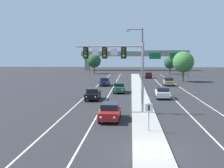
{
  "coord_description": "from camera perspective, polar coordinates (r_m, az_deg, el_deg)",
  "views": [
    {
      "loc": [
        -1.32,
        -17.2,
        6.03
      ],
      "look_at": [
        -3.2,
        10.56,
        3.2
      ],
      "focal_mm": 45.08,
      "sensor_mm": 36.0,
      "label": 1
    }
  ],
  "objects": [
    {
      "name": "car_oncoming_green",
      "position": [
        45.7,
        1.51,
        -0.74
      ],
      "size": [
        1.88,
        4.49,
        1.58
      ],
      "color": "#195633",
      "rests_on": "ground"
    },
    {
      "name": "tree_far_right_b",
      "position": [
        93.29,
        11.7,
        4.29
      ],
      "size": [
        3.97,
        3.97,
        5.74
      ],
      "color": "#4C3823",
      "rests_on": "ground"
    },
    {
      "name": "lane_stripe_receding_center",
      "position": [
        43.05,
        11.88,
        -2.36
      ],
      "size": [
        0.14,
        100.0,
        0.01
      ],
      "primitive_type": "cube",
      "color": "silver",
      "rests_on": "ground"
    },
    {
      "name": "street_lamp_median",
      "position": [
        43.45,
        5.85,
        5.47
      ],
      "size": [
        2.58,
        0.28,
        10.0
      ],
      "color": "#4C4C51",
      "rests_on": "median_island"
    },
    {
      "name": "overhead_signal_mast",
      "position": [
        28.95,
        1.44,
        4.73
      ],
      "size": [
        6.99,
        0.44,
        7.2
      ],
      "color": "gray",
      "rests_on": "median_island"
    },
    {
      "name": "median_sign_post",
      "position": [
        22.11,
        7.49,
        -5.84
      ],
      "size": [
        0.6,
        0.1,
        2.2
      ],
      "color": "gray",
      "rests_on": "median_island"
    },
    {
      "name": "car_receding_tan",
      "position": [
        57.66,
        11.37,
        0.51
      ],
      "size": [
        1.88,
        4.49,
        1.58
      ],
      "color": "tan",
      "rests_on": "ground"
    },
    {
      "name": "edge_stripe_left",
      "position": [
        43.14,
        -5.08,
        -2.24
      ],
      "size": [
        0.14,
        100.0,
        0.01
      ],
      "primitive_type": "cube",
      "color": "silver",
      "rests_on": "ground"
    },
    {
      "name": "lane_stripe_oncoming_center",
      "position": [
        42.76,
        -0.7,
        -2.29
      ],
      "size": [
        0.14,
        100.0,
        0.01
      ],
      "primitive_type": "cube",
      "color": "silver",
      "rests_on": "ground"
    },
    {
      "name": "car_oncoming_red",
      "position": [
        26.47,
        -0.39,
        -5.54
      ],
      "size": [
        1.91,
        4.5,
        1.58
      ],
      "color": "maroon",
      "rests_on": "ground"
    },
    {
      "name": "median_island",
      "position": [
        35.72,
        5.95,
        -3.82
      ],
      "size": [
        2.4,
        110.0,
        0.15
      ],
      "primitive_type": "cube",
      "color": "#9E9B93",
      "rests_on": "ground"
    },
    {
      "name": "tree_far_left_a",
      "position": [
        93.57,
        -3.65,
        4.73
      ],
      "size": [
        4.53,
        4.53,
        6.56
      ],
      "color": "#4C3823",
      "rests_on": "ground"
    },
    {
      "name": "edge_stripe_right",
      "position": [
        43.63,
        16.18,
        -2.36
      ],
      "size": [
        0.14,
        100.0,
        0.01
      ],
      "primitive_type": "cube",
      "color": "silver",
      "rests_on": "ground"
    },
    {
      "name": "highway_sign_gantry",
      "position": [
        80.06,
        10.75,
        5.8
      ],
      "size": [
        13.28,
        0.42,
        7.5
      ],
      "color": "gray",
      "rests_on": "ground"
    },
    {
      "name": "car_receding_darkred",
      "position": [
        75.72,
        7.4,
        1.82
      ],
      "size": [
        1.86,
        4.49,
        1.58
      ],
      "color": "#5B0F14",
      "rests_on": "ground"
    },
    {
      "name": "tree_far_right_a",
      "position": [
        66.25,
        14.26,
        4.34
      ],
      "size": [
        4.8,
        4.8,
        6.94
      ],
      "color": "#4C3823",
      "rests_on": "ground"
    },
    {
      "name": "overpass_bridge",
      "position": [
        114.43,
        4.55,
        5.67
      ],
      "size": [
        42.4,
        6.4,
        7.65
      ],
      "color": "gray",
      "rests_on": "ground"
    },
    {
      "name": "car_receding_white",
      "position": [
        40.31,
        10.18,
        -1.71
      ],
      "size": [
        1.91,
        4.51,
        1.58
      ],
      "color": "silver",
      "rests_on": "ground"
    },
    {
      "name": "ground_plane",
      "position": [
        18.27,
        8.03,
        -13.52
      ],
      "size": [
        260.0,
        260.0,
        0.0
      ],
      "primitive_type": "plane",
      "color": "#28282B"
    },
    {
      "name": "car_oncoming_black",
      "position": [
        38.46,
        -3.88,
        -1.99
      ],
      "size": [
        1.88,
        4.5,
        1.58
      ],
      "color": "black",
      "rests_on": "ground"
    },
    {
      "name": "car_oncoming_navy",
      "position": [
        56.31,
        -1.46,
        0.5
      ],
      "size": [
        1.84,
        4.48,
        1.58
      ],
      "color": "#141E4C",
      "rests_on": "ground"
    }
  ]
}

